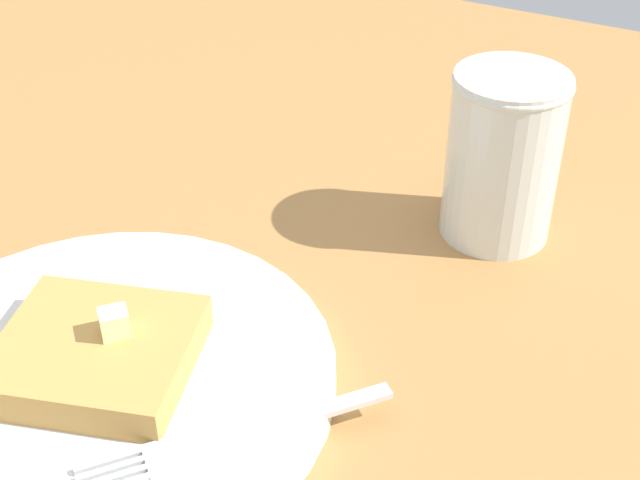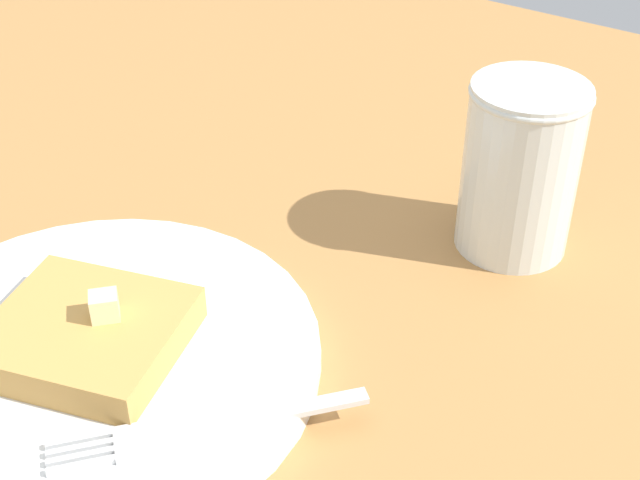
% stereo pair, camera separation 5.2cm
% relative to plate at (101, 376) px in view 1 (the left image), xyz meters
% --- Properties ---
extents(table_surface, '(1.11, 1.11, 0.02)m').
position_rel_plate_xyz_m(table_surface, '(-0.09, -0.07, -0.02)').
color(table_surface, '#AD7840').
rests_on(table_surface, ground).
extents(plate, '(0.25, 0.25, 0.01)m').
position_rel_plate_xyz_m(plate, '(0.00, 0.00, 0.00)').
color(plate, white).
rests_on(plate, table_surface).
extents(toast_slice_center, '(0.12, 0.12, 0.02)m').
position_rel_plate_xyz_m(toast_slice_center, '(0.00, 0.00, 0.02)').
color(toast_slice_center, tan).
rests_on(toast_slice_center, plate).
extents(butter_pat_primary, '(0.02, 0.02, 0.01)m').
position_rel_plate_xyz_m(butter_pat_primary, '(-0.01, 0.01, 0.03)').
color(butter_pat_primary, beige).
rests_on(butter_pat_primary, toast_slice_center).
extents(fork, '(0.13, 0.11, 0.00)m').
position_rel_plate_xyz_m(fork, '(0.01, 0.09, 0.01)').
color(fork, silver).
rests_on(fork, plate).
extents(syrup_jar, '(0.08, 0.08, 0.11)m').
position_rel_plate_xyz_m(syrup_jar, '(-0.24, 0.14, 0.04)').
color(syrup_jar, '#562A0C').
rests_on(syrup_jar, table_surface).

